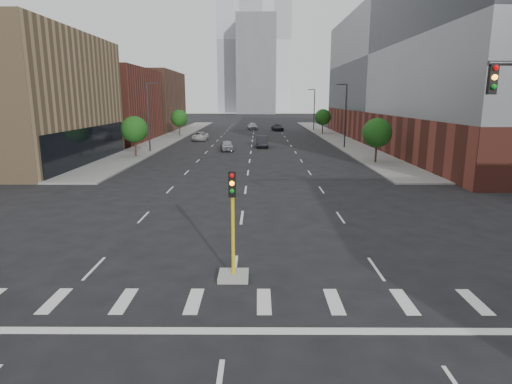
{
  "coord_description": "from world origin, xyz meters",
  "views": [
    {
      "loc": [
        0.99,
        -7.05,
        7.08
      ],
      "look_at": [
        0.88,
        13.81,
        2.5
      ],
      "focal_mm": 30.0,
      "sensor_mm": 36.0,
      "label": 1
    }
  ],
  "objects_px": {
    "car_distant": "(252,126)",
    "car_deep_right": "(277,127)",
    "median_traffic_signal": "(233,256)",
    "car_near_left": "(227,145)",
    "car_mid_right": "(262,142)",
    "car_far_left": "(200,136)"
  },
  "relations": [
    {
      "from": "car_mid_right",
      "to": "car_far_left",
      "type": "relative_size",
      "value": 0.98
    },
    {
      "from": "car_near_left",
      "to": "car_far_left",
      "type": "relative_size",
      "value": 0.83
    },
    {
      "from": "car_distant",
      "to": "car_deep_right",
      "type": "bearing_deg",
      "value": -38.39
    },
    {
      "from": "car_near_left",
      "to": "median_traffic_signal",
      "type": "bearing_deg",
      "value": -92.75
    },
    {
      "from": "median_traffic_signal",
      "to": "car_mid_right",
      "type": "distance_m",
      "value": 47.33
    },
    {
      "from": "car_distant",
      "to": "car_far_left",
      "type": "bearing_deg",
      "value": -115.9
    },
    {
      "from": "car_deep_right",
      "to": "car_distant",
      "type": "distance_m",
      "value": 6.54
    },
    {
      "from": "car_far_left",
      "to": "car_distant",
      "type": "height_order",
      "value": "car_distant"
    },
    {
      "from": "car_near_left",
      "to": "car_distant",
      "type": "height_order",
      "value": "car_distant"
    },
    {
      "from": "median_traffic_signal",
      "to": "car_near_left",
      "type": "distance_m",
      "value": 43.0
    },
    {
      "from": "median_traffic_signal",
      "to": "car_deep_right",
      "type": "height_order",
      "value": "median_traffic_signal"
    },
    {
      "from": "median_traffic_signal",
      "to": "car_near_left",
      "type": "height_order",
      "value": "median_traffic_signal"
    },
    {
      "from": "car_near_left",
      "to": "car_mid_right",
      "type": "relative_size",
      "value": 0.85
    },
    {
      "from": "car_far_left",
      "to": "car_deep_right",
      "type": "bearing_deg",
      "value": 57.67
    },
    {
      "from": "car_mid_right",
      "to": "car_distant",
      "type": "bearing_deg",
      "value": 91.51
    },
    {
      "from": "median_traffic_signal",
      "to": "car_far_left",
      "type": "bearing_deg",
      "value": 98.82
    },
    {
      "from": "median_traffic_signal",
      "to": "car_near_left",
      "type": "relative_size",
      "value": 1.04
    },
    {
      "from": "median_traffic_signal",
      "to": "car_distant",
      "type": "relative_size",
      "value": 0.9
    },
    {
      "from": "car_near_left",
      "to": "car_far_left",
      "type": "height_order",
      "value": "car_near_left"
    },
    {
      "from": "car_distant",
      "to": "car_near_left",
      "type": "bearing_deg",
      "value": -101.55
    },
    {
      "from": "car_far_left",
      "to": "car_distant",
      "type": "xyz_separation_m",
      "value": [
        8.64,
        25.73,
        0.13
      ]
    },
    {
      "from": "car_near_left",
      "to": "car_distant",
      "type": "relative_size",
      "value": 0.86
    }
  ]
}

